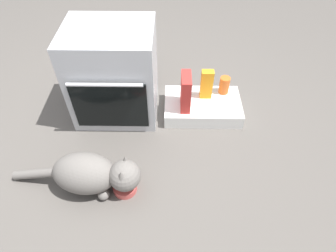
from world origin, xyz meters
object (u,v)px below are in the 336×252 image
Objects in this scene: cat at (92,174)px; cereal_box at (186,92)px; sauce_jar at (224,85)px; pantry_cabinet at (202,106)px; juice_carton at (207,84)px; food_bowl at (125,187)px; oven at (114,74)px.

cereal_box reaches higher than cat.
cereal_box is 2.00× the size of sauce_jar.
cat is (-0.72, -0.70, 0.09)m from pantry_cabinet.
juice_carton is (0.02, 0.06, 0.18)m from pantry_cabinet.
oven is at bearing 100.16° from food_bowl.
cat is at bearing 174.11° from food_bowl.
juice_carton is (0.56, 0.78, 0.20)m from food_bowl.
cat is 1.21m from sauce_jar.
cat is at bearing -131.91° from cereal_box.
juice_carton reaches higher than pantry_cabinet.
cereal_box is 0.36m from sauce_jar.
cereal_box is at bearing 59.42° from food_bowl.
juice_carton is 1.71× the size of sauce_jar.
pantry_cabinet is 0.70× the size of cat.
oven is 4.66× the size of food_bowl.
pantry_cabinet is at bearing -110.01° from juice_carton.
sauce_jar is (0.71, 0.83, 0.15)m from food_bowl.
juice_carton is 0.17m from sauce_jar.
juice_carton reaches higher than cat.
juice_carton is at bearing 35.36° from cereal_box.
cereal_box is (0.58, 0.64, 0.11)m from cat.
oven is at bearing 171.28° from cereal_box.
cereal_box reaches higher than pantry_cabinet.
food_bowl is 0.98m from juice_carton.
cereal_box is (-0.14, -0.06, 0.20)m from pantry_cabinet.
cereal_box is at bearing -8.72° from oven.
food_bowl is 0.22m from cat.
oven is at bearing -173.91° from sauce_jar.
cereal_box reaches higher than food_bowl.
cat is at bearing -134.30° from juice_carton.
juice_carton is at bearing 69.99° from pantry_cabinet.
cereal_box is at bearing -144.64° from juice_carton.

